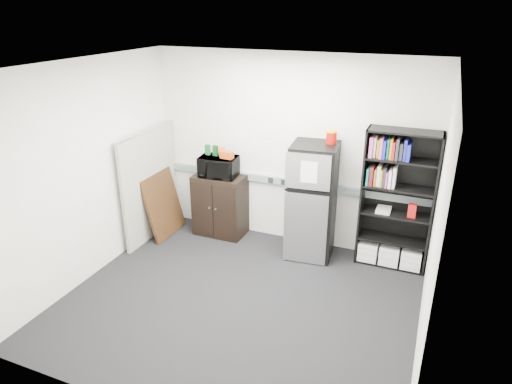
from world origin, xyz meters
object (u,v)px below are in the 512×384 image
at_px(bookshelf, 397,202).
at_px(microwave, 218,167).
at_px(refrigerator, 312,201).
at_px(cubicle_partition, 150,184).
at_px(cabinet, 220,205).

xyz_separation_m(bookshelf, microwave, (-2.51, -0.08, 0.17)).
height_order(microwave, refrigerator, refrigerator).
height_order(bookshelf, cubicle_partition, bookshelf).
bearing_deg(refrigerator, microwave, 171.50).
bearing_deg(cabinet, refrigerator, -3.19).
height_order(bookshelf, refrigerator, bookshelf).
distance_m(microwave, refrigerator, 1.47).
distance_m(cubicle_partition, refrigerator, 2.38).
bearing_deg(cubicle_partition, refrigerator, 8.23).
bearing_deg(cabinet, bookshelf, 1.47).
bearing_deg(cabinet, cubicle_partition, -155.42).
bearing_deg(cubicle_partition, microwave, 23.75).
distance_m(cubicle_partition, cabinet, 1.07).
bearing_deg(refrigerator, bookshelf, 1.74).
bearing_deg(bookshelf, cubicle_partition, -171.94).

